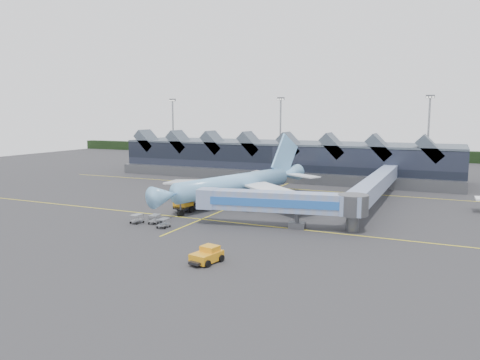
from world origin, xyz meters
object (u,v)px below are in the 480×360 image
at_px(fuel_truck, 198,197).
at_px(main_airliner, 239,183).
at_px(jet_bridge, 290,203).
at_px(pushback_tug, 207,255).

bearing_deg(fuel_truck, main_airliner, 66.48).
bearing_deg(jet_bridge, main_airliner, 125.16).
distance_m(main_airliner, jet_bridge, 21.10).
xyz_separation_m(jet_bridge, pushback_tug, (-3.33, -19.87, -2.94)).
height_order(jet_bridge, pushback_tug, jet_bridge).
relative_size(main_airliner, jet_bridge, 1.58).
bearing_deg(main_airliner, jet_bridge, -28.44).
bearing_deg(main_airliner, fuel_truck, -106.63).
xyz_separation_m(fuel_truck, pushback_tug, (16.54, -27.14, -1.20)).
relative_size(fuel_truck, pushback_tug, 2.42).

